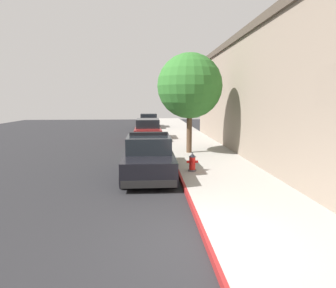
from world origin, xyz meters
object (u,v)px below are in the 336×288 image
parked_car_silver_ahead (148,130)px  street_tree (190,86)px  police_cruiser (149,156)px  fire_hydrant (192,162)px  parked_car_dark_far (149,121)px

parked_car_silver_ahead → street_tree: 7.12m
police_cruiser → fire_hydrant: (1.69, -0.19, -0.23)m
parked_car_dark_far → street_tree: size_ratio=0.94×
parked_car_dark_far → fire_hydrant: (1.71, -19.38, -0.22)m
parked_car_silver_ahead → fire_hydrant: parked_car_silver_ahead is taller
parked_car_silver_ahead → fire_hydrant: bearing=-80.3°
parked_car_dark_far → street_tree: street_tree is taller
parked_car_silver_ahead → fire_hydrant: size_ratio=6.37×
police_cruiser → parked_car_dark_far: bearing=90.1°
street_tree → parked_car_silver_ahead: bearing=109.7°
parked_car_dark_far → fire_hydrant: bearing=-85.0°
parked_car_dark_far → street_tree: 15.65m
parked_car_dark_far → street_tree: (2.14, -15.23, 2.89)m
fire_hydrant → street_tree: (0.44, 4.14, 3.11)m
fire_hydrant → street_tree: 5.20m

